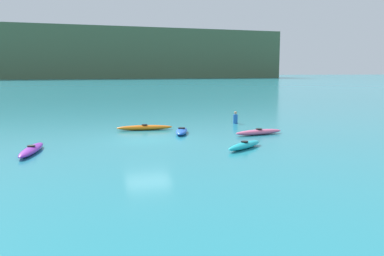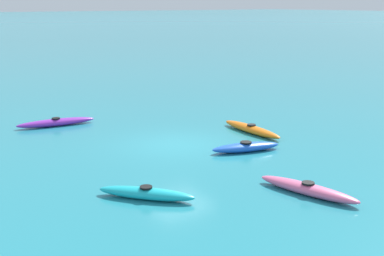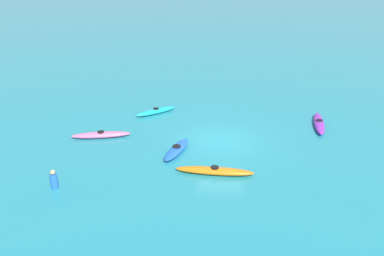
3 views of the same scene
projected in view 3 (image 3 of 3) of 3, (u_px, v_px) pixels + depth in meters
ground_plane at (221, 141)px, 20.94m from camera, size 600.00×600.00×0.00m
kayak_purple at (319, 123)px, 22.86m from camera, size 1.07×3.51×0.37m
kayak_cyan at (156, 111)px, 24.74m from camera, size 2.55×2.23×0.37m
kayak_orange at (215, 171)px, 17.55m from camera, size 3.60×0.77×0.37m
kayak_blue at (177, 149)px, 19.59m from camera, size 1.40×2.74×0.37m
kayak_pink at (101, 135)px, 21.28m from camera, size 3.24×1.22×0.37m
person_near_shore at (54, 180)px, 16.34m from camera, size 0.42×0.42×0.88m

